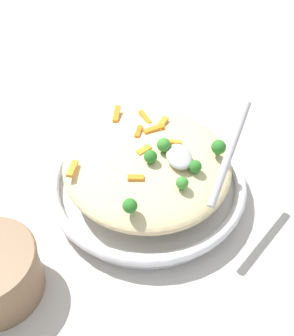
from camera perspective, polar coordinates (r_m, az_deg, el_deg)
name	(u,v)px	position (r m, az deg, el deg)	size (l,w,h in m)	color
ground_plane	(147,193)	(0.74, 0.00, -3.40)	(2.40, 2.40, 0.00)	beige
serving_bowl	(147,183)	(0.72, 0.00, -2.14)	(0.34, 0.34, 0.04)	silver
pasta_mound	(147,164)	(0.68, 0.00, 0.62)	(0.29, 0.28, 0.06)	beige
carrot_piece_0	(145,117)	(0.73, -0.27, 6.99)	(0.04, 0.01, 0.01)	orange
carrot_piece_1	(144,151)	(0.66, -0.40, 2.32)	(0.03, 0.01, 0.01)	orange
carrot_piece_2	(136,178)	(0.62, -1.56, -1.40)	(0.02, 0.01, 0.01)	orange
carrot_piece_3	(117,114)	(0.74, -4.21, 7.48)	(0.04, 0.01, 0.01)	orange
carrot_piece_4	(154,129)	(0.70, 0.96, 5.39)	(0.04, 0.01, 0.01)	orange
carrot_piece_5	(72,169)	(0.65, -10.26, -0.08)	(0.03, 0.01, 0.01)	orange
carrot_piece_6	(139,132)	(0.69, -1.17, 5.04)	(0.03, 0.01, 0.01)	orange
carrot_piece_7	(172,142)	(0.67, 3.43, 3.54)	(0.03, 0.01, 0.01)	orange
carrot_piece_8	(162,124)	(0.71, 2.06, 6.12)	(0.04, 0.01, 0.01)	orange
broccoli_floret_0	(148,157)	(0.63, 0.20, 1.51)	(0.02, 0.02, 0.02)	#296820
broccoli_floret_1	(164,145)	(0.65, 2.34, 3.18)	(0.02, 0.02, 0.03)	#377928
broccoli_floret_2	(130,206)	(0.58, -2.37, -5.24)	(0.02, 0.02, 0.02)	#296820
broccoli_floret_3	(195,167)	(0.63, 6.66, 0.18)	(0.02, 0.02, 0.02)	#296820
broccoli_floret_4	(219,147)	(0.67, 9.84, 2.84)	(0.02, 0.02, 0.03)	#296820
broccoli_floret_5	(182,183)	(0.61, 4.87, -2.08)	(0.02, 0.02, 0.02)	#377928
serving_spoon	(197,155)	(0.63, 6.93, 1.77)	(0.14, 0.13, 0.09)	#B7B7BC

